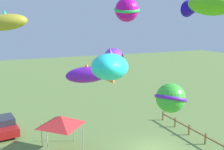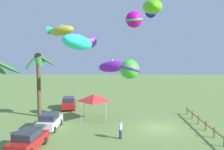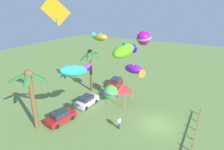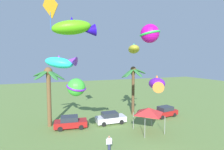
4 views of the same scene
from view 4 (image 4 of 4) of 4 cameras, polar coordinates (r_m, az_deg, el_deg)
The scene contains 14 objects.
palm_tree_0 at distance 23.28m, azimuth -19.84°, elevation -2.48°, with size 4.06×4.23×7.50m.
palm_tree_1 at distance 26.94m, azimuth 6.90°, elevation -1.23°, with size 4.14×3.89×7.42m.
parked_car_0 at distance 27.75m, azimuth 16.72°, elevation -11.29°, with size 4.09×2.20×1.51m.
parked_car_1 at distance 22.91m, azimuth -13.33°, elevation -14.68°, with size 4.10×2.24×1.51m.
parked_car_2 at distance 23.91m, azimuth -0.49°, elevation -13.72°, with size 3.94×1.82×1.51m.
spectator_0 at distance 16.99m, azimuth -0.95°, elevation -21.48°, with size 0.55×0.28×1.59m.
festival_tent at distance 21.26m, azimuth 11.82°, elevation -11.33°, with size 2.86×2.86×2.85m.
kite_fish_0 at distance 17.29m, azimuth -16.24°, elevation 3.99°, with size 3.32×2.59×1.43m.
kite_fish_1 at distance 18.51m, azimuth 14.35°, elevation -2.78°, with size 3.17×3.92×1.65m.
kite_diamond_2 at distance 19.08m, azimuth -19.43°, elevation 20.45°, with size 1.34×2.27×3.62m.
kite_ball_3 at distance 15.68m, azimuth 12.17°, elevation 13.00°, with size 2.28×2.28×1.59m.
kite_fish_4 at distance 12.58m, azimuth -12.07°, elevation 14.77°, with size 3.11×1.53×1.35m.
kite_ball_5 at distance 14.10m, azimuth -11.50°, elevation -3.90°, with size 2.14×2.13×1.41m.
kite_fish_6 at distance 23.50m, azimuth 7.06°, elevation 8.36°, with size 2.54×3.50×1.45m.
Camera 4 is at (-8.32, -10.54, 8.32)m, focal length 28.20 mm.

